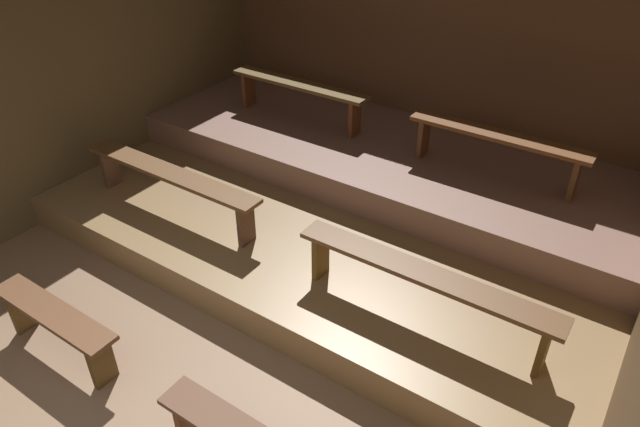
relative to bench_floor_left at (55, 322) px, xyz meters
name	(u,v)px	position (x,y,z in m)	size (l,w,h in m)	color
ground	(294,279)	(0.94, 1.79, -0.38)	(6.26, 6.02, 0.08)	#937154
wall_back	(429,71)	(0.94, 4.43, 0.85)	(6.26, 0.06, 2.37)	brown
wall_left	(78,92)	(-1.82, 1.79, 0.85)	(0.06, 6.02, 2.37)	brown
platform_lower	(345,217)	(0.94, 2.68, -0.18)	(5.46, 3.45, 0.32)	#99774C
platform_middle	(385,159)	(0.94, 3.48, 0.14)	(5.46, 1.84, 0.32)	#906657
bench_floor_left	(55,322)	(0.00, 0.00, 0.00)	(1.24, 0.24, 0.45)	brown
bench_lower_left	(171,179)	(-0.38, 1.63, 0.35)	(2.08, 0.24, 0.45)	brown
bench_lower_right	(423,281)	(2.27, 1.63, 0.35)	(2.08, 0.24, 0.45)	brown
bench_middle_left	(299,90)	(-0.22, 3.50, 0.66)	(1.74, 0.24, 0.45)	brown
bench_middle_right	(497,142)	(2.11, 3.50, 0.66)	(1.74, 0.24, 0.45)	brown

